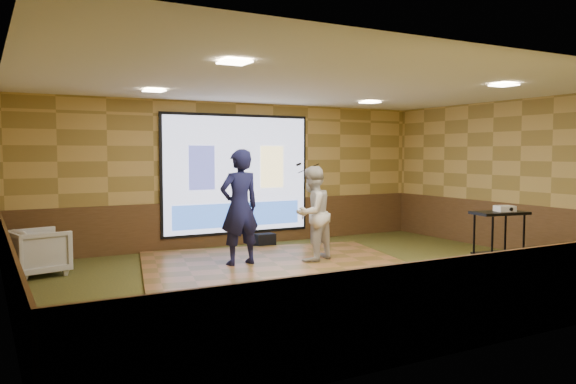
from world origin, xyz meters
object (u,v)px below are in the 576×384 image
av_table (499,228)px  banquet_chair (39,252)px  dance_floor (273,263)px  projector (505,209)px  player_right (312,214)px  player_left (240,207)px  duffel_bag (264,240)px  mic_stand (316,221)px  projector_screen (238,176)px

av_table → banquet_chair: (-6.91, 3.13, -0.30)m
dance_floor → projector: projector is taller
player_right → player_left: bearing=-36.6°
dance_floor → banquet_chair: bearing=165.5°
dance_floor → player_right: (0.67, -0.23, 0.86)m
projector → duffel_bag: size_ratio=0.71×
player_right → mic_stand: bearing=-147.1°
banquet_chair → projector: bearing=-127.6°
player_right → projector: 3.28m
projector_screen → projector: bearing=-55.1°
projector_screen → projector: (3.02, -4.33, -0.47)m
av_table → duffel_bag: 4.68m
dance_floor → player_right: size_ratio=2.67×
dance_floor → duffel_bag: bearing=68.3°
projector_screen → banquet_chair: projector_screen is taller
player_left → projector: player_left is taller
av_table → projector: size_ratio=3.25×
player_left → projector: bearing=145.5°
banquet_chair → player_left: bearing=-119.2°
mic_stand → banquet_chair: 5.57m
mic_stand → duffel_bag: (-1.14, 0.21, -0.36)m
duffel_bag → av_table: bearing=-57.4°
dance_floor → duffel_bag: duffel_bag is taller
dance_floor → projector: size_ratio=15.20×
player_left → banquet_chair: 3.29m
duffel_bag → player_right: bearing=-90.8°
mic_stand → duffel_bag: bearing=173.4°
mic_stand → duffel_bag: mic_stand is taller
player_right → duffel_bag: bearing=-114.3°
projector_screen → dance_floor: projector_screen is taller
player_right → mic_stand: size_ratio=0.96×
dance_floor → player_left: player_left is taller
projector_screen → mic_stand: projector_screen is taller
player_left → mic_stand: player_left is taller
mic_stand → projector: bearing=-64.7°
projector_screen → banquet_chair: bearing=-163.7°
dance_floor → banquet_chair: (-3.71, 0.96, 0.36)m
av_table → banquet_chair: av_table is taller
projector_screen → player_right: 2.46m
player_left → player_right: player_left is taller
banquet_chair → duffel_bag: bearing=-93.2°
dance_floor → duffel_bag: (0.70, 1.74, 0.11)m
player_right → duffel_bag: player_right is taller
av_table → mic_stand: bearing=110.3°
player_left → projector: size_ratio=6.71×
player_right → av_table: (2.53, -1.95, -0.20)m
player_left → mic_stand: size_ratio=1.13×
av_table → mic_stand: size_ratio=0.55×
duffel_bag → projector: bearing=-56.8°
player_right → av_table: bearing=119.0°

